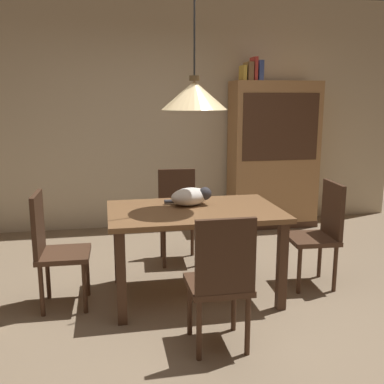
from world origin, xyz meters
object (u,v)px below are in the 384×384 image
at_px(pendant_lamp, 194,95).
at_px(book_brown_thick, 248,72).
at_px(dining_table, 194,221).
at_px(chair_near_front, 221,278).
at_px(book_yellow_short, 243,73).
at_px(book_blue_wide, 259,71).
at_px(chair_right_side, 320,229).
at_px(hutch_bookcase, 273,158).
at_px(chair_far_back, 178,211).
at_px(book_red_tall, 254,69).
at_px(cat_sleeping, 191,196).
at_px(chair_left_side, 53,245).

bearing_deg(pendant_lamp, book_brown_thick, 61.07).
distance_m(dining_table, book_brown_thick, 2.54).
bearing_deg(book_brown_thick, chair_near_front, -110.73).
height_order(pendant_lamp, book_yellow_short, pendant_lamp).
relative_size(chair_near_front, book_blue_wide, 3.88).
relative_size(chair_right_side, book_brown_thick, 3.88).
relative_size(pendant_lamp, hutch_bookcase, 0.70).
bearing_deg(chair_near_front, dining_table, 89.99).
bearing_deg(chair_right_side, book_blue_wide, 88.32).
xyz_separation_m(chair_far_back, book_red_tall, (1.12, 1.03, 1.48)).
bearing_deg(hutch_bookcase, book_blue_wide, 179.62).
relative_size(dining_table, book_red_tall, 5.00).
height_order(chair_far_back, cat_sleeping, chair_far_back).
distance_m(chair_left_side, cat_sleeping, 1.18).
bearing_deg(chair_left_side, book_red_tall, 40.27).
bearing_deg(chair_right_side, book_yellow_short, 94.27).
distance_m(hutch_bookcase, book_brown_thick, 1.13).
height_order(dining_table, pendant_lamp, pendant_lamp).
height_order(chair_far_back, chair_near_front, same).
relative_size(chair_right_side, cat_sleeping, 2.29).
distance_m(chair_right_side, pendant_lamp, 1.61).
xyz_separation_m(book_yellow_short, book_blue_wide, (0.20, 0.00, 0.03)).
relative_size(chair_far_back, chair_right_side, 1.00).
bearing_deg(book_red_tall, pendant_lamp, -120.44).
bearing_deg(hutch_bookcase, pendant_lamp, -126.55).
height_order(hutch_bookcase, book_brown_thick, book_brown_thick).
distance_m(pendant_lamp, book_yellow_short, 2.17).
bearing_deg(book_blue_wide, book_red_tall, 180.00).
relative_size(cat_sleeping, book_yellow_short, 2.03).
height_order(cat_sleeping, book_blue_wide, book_blue_wide).
distance_m(chair_far_back, book_yellow_short, 2.02).
relative_size(chair_near_front, pendant_lamp, 0.72).
relative_size(cat_sleeping, book_brown_thick, 1.70).
bearing_deg(book_brown_thick, dining_table, -118.93).
bearing_deg(book_red_tall, book_brown_thick, 180.00).
bearing_deg(cat_sleeping, book_red_tall, 57.70).
xyz_separation_m(chair_near_front, book_yellow_short, (0.99, 2.79, 1.43)).
relative_size(dining_table, book_blue_wide, 5.83).
distance_m(cat_sleeping, pendant_lamp, 0.85).
bearing_deg(book_brown_thick, cat_sleeping, -120.73).
relative_size(chair_left_side, book_blue_wide, 3.88).
bearing_deg(chair_right_side, book_brown_thick, 92.21).
xyz_separation_m(dining_table, chair_far_back, (0.00, 0.88, -0.14)).
bearing_deg(hutch_bookcase, chair_near_front, -116.91).
height_order(dining_table, cat_sleeping, cat_sleeping).
bearing_deg(hutch_bookcase, book_red_tall, 179.71).
bearing_deg(book_brown_thick, chair_far_back, -135.55).
height_order(chair_left_side, hutch_bookcase, hutch_bookcase).
relative_size(cat_sleeping, pendant_lamp, 0.31).
bearing_deg(dining_table, chair_left_side, 179.89).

